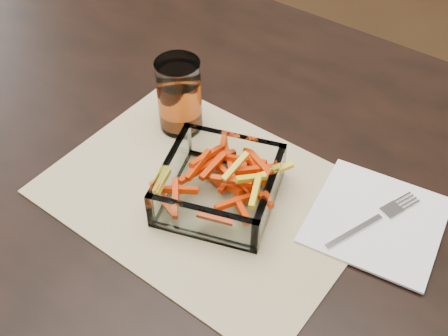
{
  "coord_description": "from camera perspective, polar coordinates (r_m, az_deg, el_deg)",
  "views": [
    {
      "loc": [
        0.47,
        -0.51,
        1.37
      ],
      "look_at": [
        0.14,
        -0.05,
        0.78
      ],
      "focal_mm": 45.0,
      "sensor_mm": 36.0,
      "label": 1
    }
  ],
  "objects": [
    {
      "name": "tumbler",
      "position": [
        0.9,
        -4.54,
        7.14
      ],
      "size": [
        0.07,
        0.07,
        0.12
      ],
      "color": "white",
      "rests_on": "placemat"
    },
    {
      "name": "dining_table",
      "position": [
        0.99,
        -4.97,
        0.19
      ],
      "size": [
        1.6,
        0.9,
        0.75
      ],
      "color": "black",
      "rests_on": "ground"
    },
    {
      "name": "napkin",
      "position": [
        0.82,
        15.21,
        -5.12
      ],
      "size": [
        0.2,
        0.2,
        0.0
      ],
      "primitive_type": "cube",
      "rotation": [
        0.0,
        0.0,
        0.14
      ],
      "color": "white",
      "rests_on": "placemat"
    },
    {
      "name": "placemat",
      "position": [
        0.82,
        -1.76,
        -2.64
      ],
      "size": [
        0.46,
        0.34,
        0.0
      ],
      "primitive_type": "cube",
      "rotation": [
        0.0,
        0.0,
        -0.02
      ],
      "color": "tan",
      "rests_on": "dining_table"
    },
    {
      "name": "fork",
      "position": [
        0.81,
        15.14,
        -5.03
      ],
      "size": [
        0.07,
        0.16,
        0.0
      ],
      "rotation": [
        0.0,
        0.0,
        -0.37
      ],
      "color": "silver",
      "rests_on": "napkin"
    },
    {
      "name": "glass_bowl",
      "position": [
        0.8,
        -0.51,
        -1.96
      ],
      "size": [
        0.2,
        0.2,
        0.06
      ],
      "rotation": [
        0.0,
        0.0,
        0.32
      ],
      "color": "white",
      "rests_on": "placemat"
    }
  ]
}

